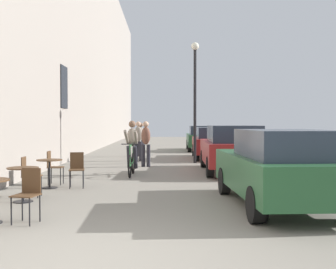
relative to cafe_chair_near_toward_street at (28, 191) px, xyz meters
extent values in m
plane|color=gray|center=(1.42, -2.00, -0.52)|extent=(88.00, 88.00, 0.00)
cube|color=gray|center=(-2.03, 12.00, 5.84)|extent=(0.50, 68.00, 12.71)
cube|color=black|center=(-1.76, 10.13, 2.56)|extent=(0.04, 1.10, 1.70)
cylinder|color=black|center=(0.10, -0.27, -0.29)|extent=(0.02, 0.02, 0.45)
cylinder|color=black|center=(-0.21, -0.20, -0.29)|extent=(0.02, 0.02, 0.45)
cylinder|color=black|center=(0.18, 0.05, -0.29)|extent=(0.02, 0.02, 0.45)
cylinder|color=black|center=(-0.14, 0.12, -0.29)|extent=(0.02, 0.02, 0.45)
cube|color=#4C331E|center=(-0.02, -0.07, -0.06)|extent=(0.45, 0.45, 0.02)
cube|color=#4C331E|center=(0.02, 0.10, 0.16)|extent=(0.34, 0.10, 0.42)
cylinder|color=black|center=(-0.68, 1.79, -0.51)|extent=(0.40, 0.40, 0.02)
cylinder|color=black|center=(-0.68, 1.79, -0.16)|extent=(0.05, 0.05, 0.67)
cylinder|color=#4C331E|center=(-0.68, 1.79, 0.19)|extent=(0.64, 0.64, 0.02)
cylinder|color=black|center=(-0.52, 2.57, -0.29)|extent=(0.02, 0.02, 0.45)
cylinder|color=black|center=(-0.51, 2.25, -0.29)|extent=(0.02, 0.02, 0.45)
cylinder|color=black|center=(-0.85, 2.56, -0.29)|extent=(0.02, 0.02, 0.45)
cylinder|color=black|center=(-0.83, 2.23, -0.29)|extent=(0.02, 0.02, 0.45)
cube|color=#4C331E|center=(-0.68, 2.40, -0.06)|extent=(0.40, 0.40, 0.02)
cube|color=#4C331E|center=(-0.86, 2.39, 0.16)|extent=(0.04, 0.34, 0.42)
cylinder|color=black|center=(-0.63, 3.66, -0.51)|extent=(0.40, 0.40, 0.02)
cylinder|color=black|center=(-0.63, 3.66, -0.16)|extent=(0.05, 0.05, 0.67)
cylinder|color=#4C331E|center=(-0.63, 3.66, 0.19)|extent=(0.64, 0.64, 0.02)
cylinder|color=black|center=(-0.47, 4.45, -0.29)|extent=(0.02, 0.02, 0.45)
cylinder|color=black|center=(-0.47, 4.13, -0.29)|extent=(0.02, 0.02, 0.45)
cylinder|color=black|center=(-0.79, 4.45, -0.29)|extent=(0.02, 0.02, 0.45)
cylinder|color=black|center=(-0.79, 4.13, -0.29)|extent=(0.02, 0.02, 0.45)
cube|color=#4C331E|center=(-0.63, 4.29, -0.06)|extent=(0.38, 0.38, 0.02)
cube|color=#4C331E|center=(-0.81, 4.29, 0.16)|extent=(0.02, 0.34, 0.42)
cylinder|color=black|center=(0.24, 3.53, -0.29)|extent=(0.02, 0.02, 0.45)
cylinder|color=black|center=(-0.08, 3.48, -0.29)|extent=(0.02, 0.02, 0.45)
cylinder|color=black|center=(0.18, 3.85, -0.29)|extent=(0.02, 0.02, 0.45)
cylinder|color=black|center=(-0.13, 3.80, -0.29)|extent=(0.02, 0.02, 0.45)
cube|color=#4C331E|center=(0.05, 3.66, -0.06)|extent=(0.44, 0.44, 0.02)
cube|color=#4C331E|center=(0.02, 3.84, 0.16)|extent=(0.34, 0.07, 0.42)
torus|color=black|center=(1.23, 5.69, -0.19)|extent=(0.07, 0.71, 0.71)
torus|color=black|center=(1.26, 6.74, -0.19)|extent=(0.07, 0.71, 0.71)
cylinder|color=#2D6B38|center=(1.25, 6.65, 0.10)|extent=(0.04, 0.22, 0.58)
cylinder|color=#2D6B38|center=(1.24, 6.15, 0.43)|extent=(0.06, 0.83, 0.14)
cylinder|color=#2D6B38|center=(1.23, 5.71, 0.15)|extent=(0.04, 0.09, 0.67)
cylinder|color=#2D6B38|center=(1.24, 6.24, -0.15)|extent=(0.06, 1.00, 0.12)
cylinder|color=black|center=(1.23, 5.74, 0.48)|extent=(0.52, 0.04, 0.03)
ellipsoid|color=black|center=(1.25, 6.56, 0.41)|extent=(0.12, 0.24, 0.06)
ellipsoid|color=gray|center=(1.25, 6.48, 0.69)|extent=(0.35, 0.36, 0.59)
sphere|color=brown|center=(1.25, 6.44, 1.08)|extent=(0.22, 0.22, 0.22)
cylinder|color=#26262D|center=(1.35, 6.40, 0.03)|extent=(0.14, 0.40, 0.75)
cylinder|color=#26262D|center=(1.15, 6.40, 0.03)|extent=(0.14, 0.40, 0.75)
cylinder|color=gray|center=(1.38, 6.08, 0.68)|extent=(0.09, 0.74, 0.48)
cylinder|color=gray|center=(1.10, 6.09, 0.68)|extent=(0.12, 0.75, 0.48)
cylinder|color=#26262D|center=(1.69, 8.77, -0.10)|extent=(0.14, 0.14, 0.83)
cylinder|color=#26262D|center=(1.49, 8.80, -0.10)|extent=(0.14, 0.14, 0.83)
ellipsoid|color=brown|center=(1.59, 8.79, 0.64)|extent=(0.37, 0.28, 0.66)
sphere|color=tan|center=(1.59, 8.79, 1.07)|extent=(0.22, 0.22, 0.22)
cylinder|color=#26262D|center=(1.27, 11.17, -0.10)|extent=(0.14, 0.14, 0.83)
cylinder|color=#26262D|center=(1.07, 11.20, -0.10)|extent=(0.14, 0.14, 0.83)
ellipsoid|color=gray|center=(1.17, 11.19, 0.64)|extent=(0.38, 0.29, 0.66)
sphere|color=tan|center=(1.17, 11.19, 1.07)|extent=(0.22, 0.22, 0.22)
cylinder|color=#26262D|center=(1.24, 13.59, -0.11)|extent=(0.14, 0.14, 0.80)
cylinder|color=#26262D|center=(1.04, 13.58, -0.11)|extent=(0.14, 0.14, 0.80)
ellipsoid|color=#9E9384|center=(1.14, 13.59, 0.61)|extent=(0.35, 0.26, 0.64)
sphere|color=brown|center=(1.14, 13.59, 1.02)|extent=(0.22, 0.22, 0.22)
cylinder|color=black|center=(3.53, 10.20, 1.78)|extent=(0.12, 0.12, 4.60)
sphere|color=silver|center=(3.53, 10.20, 4.22)|extent=(0.32, 0.32, 0.32)
cube|color=#23512D|center=(4.49, 1.31, 0.14)|extent=(1.91, 4.31, 0.69)
cube|color=#283342|center=(4.51, 0.80, 0.74)|extent=(1.56, 2.35, 0.51)
cylinder|color=black|center=(3.64, 2.68, -0.21)|extent=(0.22, 0.62, 0.61)
cylinder|color=black|center=(5.24, 2.74, -0.21)|extent=(0.22, 0.62, 0.61)
cylinder|color=black|center=(3.74, -0.13, -0.21)|extent=(0.22, 0.62, 0.61)
cube|color=maroon|center=(4.50, 7.06, 0.15)|extent=(1.95, 4.43, 0.71)
cube|color=#283342|center=(4.48, 6.53, 0.77)|extent=(1.59, 2.41, 0.53)
cylinder|color=black|center=(3.72, 8.52, -0.20)|extent=(0.22, 0.64, 0.63)
cylinder|color=black|center=(5.37, 8.47, -0.20)|extent=(0.22, 0.64, 0.63)
cylinder|color=black|center=(3.63, 5.64, -0.20)|extent=(0.22, 0.64, 0.63)
cylinder|color=black|center=(5.28, 5.59, -0.20)|extent=(0.22, 0.64, 0.63)
cube|color=maroon|center=(4.48, 12.39, 0.10)|extent=(1.80, 4.10, 0.66)
cube|color=#283342|center=(4.47, 11.91, 0.68)|extent=(1.47, 2.23, 0.49)
cylinder|color=black|center=(3.76, 13.75, -0.23)|extent=(0.21, 0.59, 0.58)
cylinder|color=black|center=(5.29, 13.70, -0.23)|extent=(0.21, 0.59, 0.58)
cylinder|color=black|center=(3.68, 11.08, -0.23)|extent=(0.21, 0.59, 0.58)
cylinder|color=black|center=(5.21, 11.03, -0.23)|extent=(0.21, 0.59, 0.58)
cube|color=#23512D|center=(4.52, 17.93, 0.11)|extent=(1.81, 4.16, 0.67)
cube|color=#283342|center=(4.51, 17.43, 0.70)|extent=(1.49, 2.26, 0.50)
cylinder|color=black|center=(3.79, 19.30, -0.22)|extent=(0.21, 0.60, 0.59)
cylinder|color=black|center=(5.34, 19.26, -0.22)|extent=(0.21, 0.60, 0.59)
cylinder|color=black|center=(3.71, 16.59, -0.22)|extent=(0.21, 0.60, 0.59)
cylinder|color=black|center=(5.26, 16.55, -0.22)|extent=(0.21, 0.60, 0.59)
torus|color=black|center=(3.96, 1.52, -0.22)|extent=(0.12, 0.69, 0.69)
torus|color=black|center=(3.90, 0.08, -0.22)|extent=(0.13, 0.70, 0.70)
cube|color=#333338|center=(3.93, 0.80, -0.12)|extent=(0.27, 0.77, 0.28)
ellipsoid|color=#595960|center=(3.94, 0.90, 0.10)|extent=(0.30, 0.53, 0.24)
cube|color=black|center=(3.92, 0.52, 0.08)|extent=(0.26, 0.45, 0.10)
cylinder|color=black|center=(3.96, 1.42, 0.33)|extent=(0.62, 0.06, 0.03)
camera|label=1|loc=(2.22, -6.96, 1.13)|focal=45.18mm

